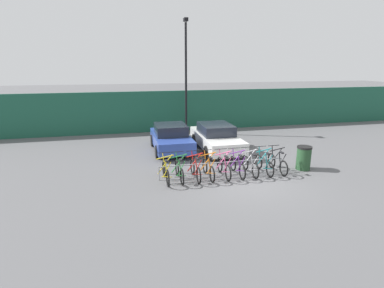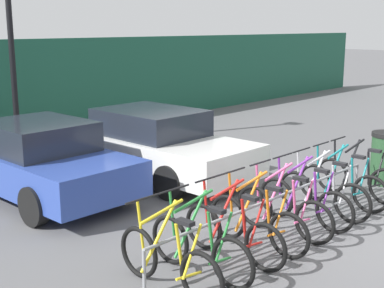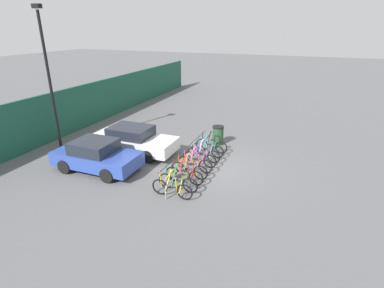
% 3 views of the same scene
% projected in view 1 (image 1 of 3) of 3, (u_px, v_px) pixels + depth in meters
% --- Properties ---
extents(ground_plane, '(120.00, 120.00, 0.00)m').
position_uv_depth(ground_plane, '(245.00, 179.00, 11.92)').
color(ground_plane, '#59595B').
extents(hoarding_wall, '(36.00, 0.16, 2.72)m').
position_uv_depth(hoarding_wall, '(192.00, 110.00, 20.51)').
color(hoarding_wall, '#19513D').
rests_on(hoarding_wall, ground).
extents(bike_rack, '(5.32, 0.04, 0.57)m').
position_uv_depth(bike_rack, '(223.00, 163.00, 12.27)').
color(bike_rack, gray).
rests_on(bike_rack, ground).
extents(bicycle_yellow, '(0.68, 1.71, 1.05)m').
position_uv_depth(bicycle_yellow, '(166.00, 172.00, 11.64)').
color(bicycle_yellow, black).
rests_on(bicycle_yellow, ground).
extents(bicycle_green, '(0.68, 1.71, 1.05)m').
position_uv_depth(bicycle_green, '(179.00, 171.00, 11.76)').
color(bicycle_green, black).
rests_on(bicycle_green, ground).
extents(bicycle_red, '(0.68, 1.71, 1.05)m').
position_uv_depth(bicycle_red, '(195.00, 170.00, 11.90)').
color(bicycle_red, black).
rests_on(bicycle_red, ground).
extents(bicycle_orange, '(0.68, 1.71, 1.05)m').
position_uv_depth(bicycle_orange, '(208.00, 169.00, 12.02)').
color(bicycle_orange, black).
rests_on(bicycle_orange, ground).
extents(bicycle_pink, '(0.68, 1.71, 1.05)m').
position_uv_depth(bicycle_pink, '(224.00, 168.00, 12.16)').
color(bicycle_pink, black).
rests_on(bicycle_pink, ground).
extents(bicycle_purple, '(0.68, 1.71, 1.05)m').
position_uv_depth(bicycle_purple, '(237.00, 166.00, 12.29)').
color(bicycle_purple, black).
rests_on(bicycle_purple, ground).
extents(bicycle_silver, '(0.68, 1.71, 1.05)m').
position_uv_depth(bicycle_silver, '(250.00, 165.00, 12.41)').
color(bicycle_silver, black).
rests_on(bicycle_silver, ground).
extents(bicycle_teal, '(0.68, 1.71, 1.05)m').
position_uv_depth(bicycle_teal, '(264.00, 164.00, 12.55)').
color(bicycle_teal, black).
rests_on(bicycle_teal, ground).
extents(bicycle_black, '(0.68, 1.71, 1.05)m').
position_uv_depth(bicycle_black, '(277.00, 163.00, 12.68)').
color(bicycle_black, black).
rests_on(bicycle_black, ground).
extents(car_blue, '(1.91, 3.92, 1.40)m').
position_uv_depth(car_blue, '(171.00, 138.00, 15.71)').
color(car_blue, '#2D479E').
rests_on(car_blue, ground).
extents(car_white, '(1.91, 4.47, 1.40)m').
position_uv_depth(car_white, '(216.00, 137.00, 15.79)').
color(car_white, silver).
rests_on(car_white, ground).
extents(lamp_post, '(0.24, 0.44, 7.12)m').
position_uv_depth(lamp_post, '(186.00, 73.00, 18.77)').
color(lamp_post, black).
rests_on(lamp_post, ground).
extents(trash_bin, '(0.63, 0.63, 1.03)m').
position_uv_depth(trash_bin, '(304.00, 158.00, 12.96)').
color(trash_bin, '#234728').
rests_on(trash_bin, ground).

